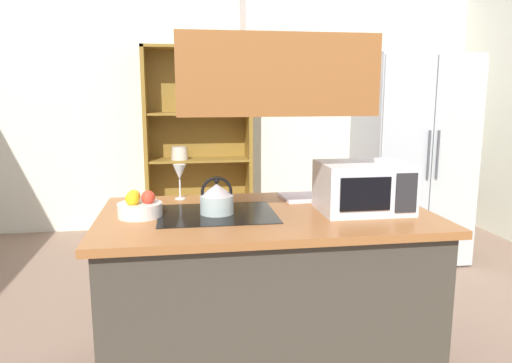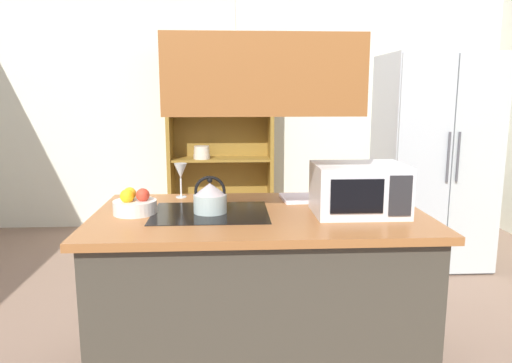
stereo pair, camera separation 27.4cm
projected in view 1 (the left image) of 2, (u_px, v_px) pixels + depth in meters
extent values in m
plane|color=#836856|center=(258.00, 361.00, 2.78)|extent=(7.80, 7.80, 0.00)
cube|color=silver|center=(216.00, 108.00, 5.45)|extent=(6.00, 0.12, 2.70)
cube|color=#3D382D|center=(266.00, 296.00, 2.62)|extent=(1.64, 0.91, 0.86)
cube|color=#9A5E30|center=(266.00, 216.00, 2.54)|extent=(1.72, 0.99, 0.04)
cube|color=black|center=(217.00, 214.00, 2.50)|extent=(0.60, 0.48, 0.00)
cube|color=brown|center=(267.00, 77.00, 2.41)|extent=(0.90, 0.70, 0.36)
cube|color=silver|center=(410.00, 159.00, 4.41)|extent=(0.90, 0.72, 1.84)
cube|color=#B4BBC0|center=(405.00, 166.00, 4.02)|extent=(0.44, 0.03, 1.80)
cube|color=#B4BDBD|center=(456.00, 164.00, 4.08)|extent=(0.44, 0.03, 1.80)
cylinder|color=#4C4C51|center=(429.00, 155.00, 4.00)|extent=(0.02, 0.02, 0.40)
cylinder|color=#4C4C51|center=(438.00, 154.00, 4.01)|extent=(0.02, 0.02, 0.40)
cube|color=olive|center=(146.00, 142.00, 5.15)|extent=(0.04, 0.40, 2.00)
cube|color=olive|center=(249.00, 141.00, 5.31)|extent=(0.04, 0.40, 2.00)
cube|color=olive|center=(196.00, 48.00, 5.05)|extent=(1.14, 0.40, 0.03)
cube|color=olive|center=(200.00, 227.00, 5.40)|extent=(1.14, 0.40, 0.08)
cube|color=olive|center=(198.00, 140.00, 5.41)|extent=(1.14, 0.02, 2.00)
cube|color=olive|center=(199.00, 160.00, 5.27)|extent=(1.06, 0.36, 0.02)
cube|color=olive|center=(198.00, 114.00, 5.18)|extent=(1.06, 0.36, 0.02)
cylinder|color=beige|center=(180.00, 157.00, 5.18)|extent=(0.18, 0.18, 0.05)
cylinder|color=beige|center=(180.00, 153.00, 5.17)|extent=(0.17, 0.17, 0.05)
cylinder|color=beige|center=(179.00, 149.00, 5.16)|extent=(0.16, 0.16, 0.05)
cylinder|color=silver|center=(211.00, 107.00, 5.14)|extent=(0.01, 0.01, 0.12)
cone|color=silver|center=(210.00, 97.00, 5.13)|extent=(0.07, 0.07, 0.08)
cylinder|color=silver|center=(228.00, 107.00, 5.17)|extent=(0.01, 0.01, 0.12)
cone|color=silver|center=(228.00, 97.00, 5.15)|extent=(0.07, 0.07, 0.08)
cylinder|color=#ADC3BD|center=(217.00, 204.00, 2.49)|extent=(0.17, 0.17, 0.10)
cone|color=#C0B9BD|center=(217.00, 190.00, 2.48)|extent=(0.16, 0.16, 0.06)
sphere|color=black|center=(217.00, 181.00, 2.47)|extent=(0.03, 0.03, 0.03)
torus|color=black|center=(217.00, 192.00, 2.48)|extent=(0.16, 0.02, 0.16)
cube|color=white|center=(311.00, 197.00, 2.87)|extent=(0.36, 0.26, 0.02)
cube|color=silver|center=(363.00, 187.00, 2.54)|extent=(0.46, 0.34, 0.26)
cube|color=black|center=(366.00, 194.00, 2.36)|extent=(0.26, 0.01, 0.17)
cube|color=#262628|center=(406.00, 193.00, 2.39)|extent=(0.11, 0.01, 0.20)
cylinder|color=silver|center=(180.00, 198.00, 2.85)|extent=(0.06, 0.06, 0.01)
cylinder|color=silver|center=(180.00, 189.00, 2.84)|extent=(0.01, 0.01, 0.11)
cone|color=silver|center=(179.00, 172.00, 2.82)|extent=(0.08, 0.08, 0.09)
cylinder|color=silver|center=(140.00, 210.00, 2.44)|extent=(0.22, 0.22, 0.07)
sphere|color=red|center=(148.00, 197.00, 2.43)|extent=(0.07, 0.07, 0.07)
sphere|color=yellow|center=(134.00, 196.00, 2.46)|extent=(0.07, 0.07, 0.07)
sphere|color=yellow|center=(132.00, 199.00, 2.40)|extent=(0.07, 0.07, 0.07)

